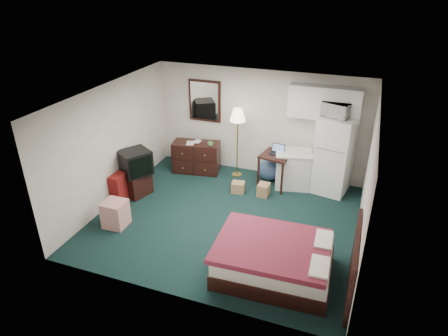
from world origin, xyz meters
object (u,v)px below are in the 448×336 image
at_px(suitcase, 119,188).
at_px(fridge, 334,155).
at_px(dresser, 196,157).
at_px(desk, 275,170).
at_px(tv_stand, 136,183).
at_px(floor_lamp, 237,143).
at_px(bed, 274,259).
at_px(kitchen_counter, 293,170).

bearing_deg(suitcase, fridge, 28.61).
bearing_deg(dresser, fridge, -7.22).
distance_m(desk, tv_stand, 3.12).
distance_m(desk, fridge, 1.32).
distance_m(floor_lamp, bed, 3.57).
xyz_separation_m(floor_lamp, suitcase, (-1.95, -2.02, -0.52)).
distance_m(bed, suitcase, 3.78).
relative_size(desk, kitchen_counter, 0.97).
relative_size(dresser, desk, 1.39).
relative_size(dresser, floor_lamp, 0.67).
bearing_deg(floor_lamp, suitcase, -134.11).
height_order(kitchen_counter, tv_stand, kitchen_counter).
xyz_separation_m(dresser, desk, (1.98, -0.08, 0.02)).
bearing_deg(dresser, desk, -12.33).
relative_size(floor_lamp, bed, 0.92).
distance_m(floor_lamp, fridge, 2.19).
height_order(desk, kitchen_counter, kitchen_counter).
bearing_deg(fridge, bed, -88.57).
height_order(dresser, fridge, fridge).
xyz_separation_m(floor_lamp, fridge, (2.19, 0.01, 0.03)).
bearing_deg(floor_lamp, kitchen_counter, -3.72).
bearing_deg(floor_lamp, desk, -12.67).
bearing_deg(kitchen_counter, suitcase, -162.39).
relative_size(floor_lamp, suitcase, 2.63).
height_order(bed, tv_stand, bed).
height_order(floor_lamp, bed, floor_lamp).
bearing_deg(dresser, suitcase, -127.18).
xyz_separation_m(kitchen_counter, tv_stand, (-3.16, -1.53, -0.16)).
xyz_separation_m(fridge, tv_stand, (-4.00, -1.63, -0.61)).
height_order(floor_lamp, desk, floor_lamp).
distance_m(dresser, kitchen_counter, 2.35).
xyz_separation_m(kitchen_counter, suitcase, (-3.31, -1.93, -0.09)).
bearing_deg(desk, kitchen_counter, 29.83).
relative_size(desk, suitcase, 1.26).
xyz_separation_m(dresser, kitchen_counter, (2.34, 0.05, 0.03)).
distance_m(dresser, tv_stand, 1.68).
relative_size(dresser, fridge, 0.64).
height_order(desk, fridge, fridge).
bearing_deg(suitcase, desk, 33.95).
bearing_deg(desk, suitcase, -138.60).
height_order(fridge, suitcase, fridge).
distance_m(fridge, bed, 3.22).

